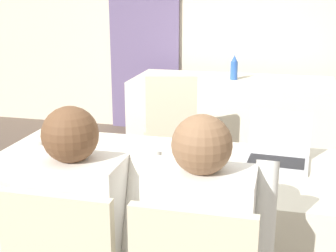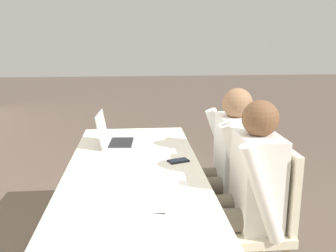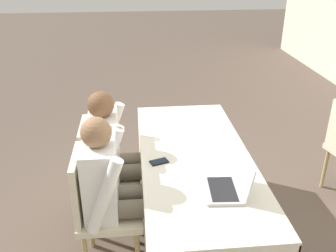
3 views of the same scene
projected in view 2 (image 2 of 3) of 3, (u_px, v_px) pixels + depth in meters
conference_table_near at (135, 194)px, 2.29m from camera, size 1.91×0.81×0.75m
laptop at (116, 139)px, 2.68m from camera, size 0.32×0.29×0.24m
cell_phone at (178, 161)px, 2.35m from camera, size 0.11×0.14×0.01m
paper_beside_laptop at (153, 225)px, 1.56m from camera, size 0.23×0.31×0.00m
paper_centre_table at (159, 181)px, 2.03m from camera, size 0.21×0.30×0.00m
paper_left_edge at (137, 202)px, 1.78m from camera, size 0.27×0.34×0.00m
chair_near_left at (259, 215)px, 2.14m from camera, size 0.44×0.44×0.93m
chair_near_right at (237, 184)px, 2.59m from camera, size 0.44×0.44×0.93m
person_checkered_shirt at (242, 190)px, 2.10m from camera, size 0.50×0.52×1.19m
person_white_shirt at (223, 162)px, 2.54m from camera, size 0.50×0.52×1.19m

